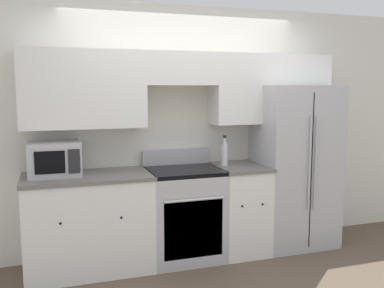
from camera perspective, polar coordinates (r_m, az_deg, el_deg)
ground_plane at (r=4.33m, az=1.35°, el=-16.22°), size 12.00×12.00×0.00m
wall_back at (r=4.54m, az=-1.07°, el=3.96°), size 8.00×0.39×2.60m
lower_cabinets_left at (r=4.25m, az=-13.58°, el=-10.18°), size 1.19×0.64×0.93m
lower_cabinets_right at (r=4.63m, az=6.32°, el=-8.52°), size 0.52×0.64×0.93m
oven_range at (r=4.42m, az=-1.05°, el=-9.21°), size 0.74×0.65×1.09m
refrigerator at (r=4.88m, az=13.33°, el=-2.83°), size 0.84×0.73×1.77m
microwave at (r=4.16m, az=-17.85°, el=-1.90°), size 0.47×0.39×0.31m
bottle at (r=4.50m, az=4.37°, el=-1.28°), size 0.07×0.07×0.32m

